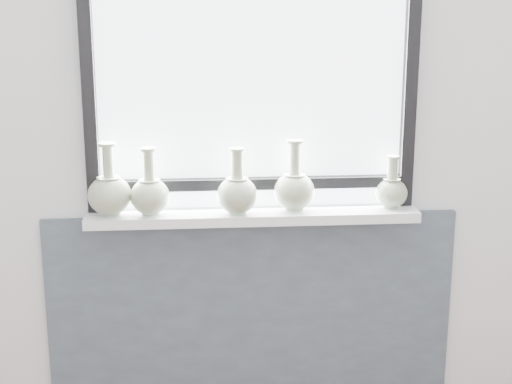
{
  "coord_description": "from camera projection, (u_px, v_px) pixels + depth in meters",
  "views": [
    {
      "loc": [
        -0.22,
        -1.27,
        1.78
      ],
      "look_at": [
        0.0,
        1.55,
        1.02
      ],
      "focal_mm": 55.0,
      "sensor_mm": 36.0,
      "label": 1
    }
  ],
  "objects": [
    {
      "name": "back_wall",
      "position": [
        251.0,
        107.0,
        3.11
      ],
      "size": [
        3.6,
        0.02,
        2.6
      ],
      "primitive_type": "cube",
      "color": "silver",
      "rests_on": "ground"
    },
    {
      "name": "apron_panel",
      "position": [
        252.0,
        313.0,
        3.31
      ],
      "size": [
        1.7,
        0.03,
        0.86
      ],
      "primitive_type": "cube",
      "color": "#4E5E67",
      "rests_on": "ground"
    },
    {
      "name": "windowsill",
      "position": [
        253.0,
        216.0,
        3.12
      ],
      "size": [
        1.32,
        0.18,
        0.04
      ],
      "primitive_type": "cube",
      "color": "white",
      "rests_on": "apron_panel"
    },
    {
      "name": "window",
      "position": [
        251.0,
        72.0,
        3.04
      ],
      "size": [
        1.3,
        0.06,
        1.05
      ],
      "color": "black",
      "rests_on": "windowsill"
    },
    {
      "name": "vase_a",
      "position": [
        109.0,
        193.0,
        3.04
      ],
      "size": [
        0.17,
        0.17,
        0.29
      ],
      "rotation": [
        0.0,
        0.0,
        0.39
      ],
      "color": "#A3B292",
      "rests_on": "windowsill"
    },
    {
      "name": "vase_b",
      "position": [
        150.0,
        194.0,
        3.05
      ],
      "size": [
        0.16,
        0.16,
        0.27
      ],
      "rotation": [
        0.0,
        0.0,
        -0.17
      ],
      "color": "#A3B292",
      "rests_on": "windowsill"
    },
    {
      "name": "vase_c",
      "position": [
        237.0,
        193.0,
        3.06
      ],
      "size": [
        0.16,
        0.16,
        0.26
      ],
      "rotation": [
        0.0,
        0.0,
        0.29
      ],
      "color": "#A3B292",
      "rests_on": "windowsill"
    },
    {
      "name": "vase_d",
      "position": [
        294.0,
        188.0,
        3.12
      ],
      "size": [
        0.16,
        0.16,
        0.28
      ],
      "rotation": [
        0.0,
        0.0,
        0.15
      ],
      "color": "#A3B292",
      "rests_on": "windowsill"
    },
    {
      "name": "vase_e",
      "position": [
        392.0,
        191.0,
        3.15
      ],
      "size": [
        0.13,
        0.13,
        0.21
      ],
      "rotation": [
        0.0,
        0.0,
        0.33
      ],
      "color": "#A3B292",
      "rests_on": "windowsill"
    }
  ]
}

